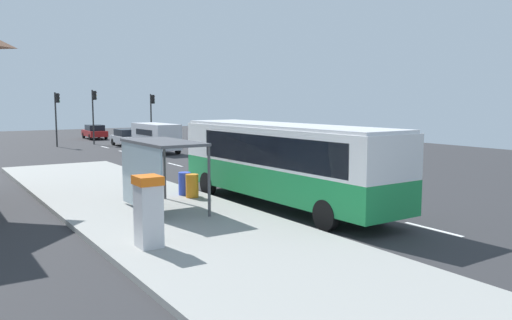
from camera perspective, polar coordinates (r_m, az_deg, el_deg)
ground_plane at (r=33.56m, az=-9.30°, el=-0.59°), size 56.00×92.00×0.04m
sidewalk_platform at (r=20.18m, az=-12.21°, el=-5.08°), size 6.20×30.00×0.18m
lane_stripe_seg_0 at (r=17.67m, az=18.92°, el=-7.23°), size 0.16×2.20×0.01m
lane_stripe_seg_1 at (r=21.03m, az=8.12°, el=-4.75°), size 0.16×2.20×0.01m
lane_stripe_seg_2 at (r=24.95m, az=0.54°, el=-2.90°), size 0.16×2.20×0.01m
lane_stripe_seg_3 at (r=29.20m, az=-4.89°, el=-1.54°), size 0.16×2.20×0.01m
lane_stripe_seg_4 at (r=33.65m, az=-8.91°, el=-0.51°), size 0.16×2.20×0.01m
lane_stripe_seg_5 at (r=38.25m, az=-11.97°, el=0.27°), size 0.16×2.20×0.01m
lane_stripe_seg_6 at (r=42.93m, az=-14.38°, el=0.88°), size 0.16×2.20×0.01m
lane_stripe_seg_7 at (r=47.67m, az=-16.31°, el=1.37°), size 0.16×2.20×0.01m
bus at (r=19.95m, az=2.95°, el=0.03°), size 2.81×11.07×3.21m
white_van at (r=41.56m, az=-10.97°, el=2.64°), size 2.17×5.26×2.30m
sedan_near at (r=58.13m, az=-17.36°, el=3.00°), size 1.99×4.47×1.52m
sedan_far at (r=48.34m, az=-14.04°, el=2.44°), size 1.86×4.41×1.52m
ticket_machine at (r=14.25m, az=-11.76°, el=-5.49°), size 0.66×0.76×1.94m
recycling_bin_orange at (r=21.26m, az=-7.05°, el=-2.84°), size 0.52×0.52×0.95m
recycling_bin_blue at (r=21.89m, az=-7.86°, el=-2.58°), size 0.52×0.52×0.95m
traffic_light_near_side at (r=51.08m, az=-11.39°, el=5.38°), size 0.49×0.28×4.73m
traffic_light_far_side at (r=49.35m, az=-21.09°, el=5.10°), size 0.49×0.28×4.83m
traffic_light_median at (r=50.96m, az=-17.43°, el=5.45°), size 0.49×0.28×5.08m
bus_shelter at (r=18.74m, az=-11.07°, el=0.27°), size 1.80×4.00×2.50m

